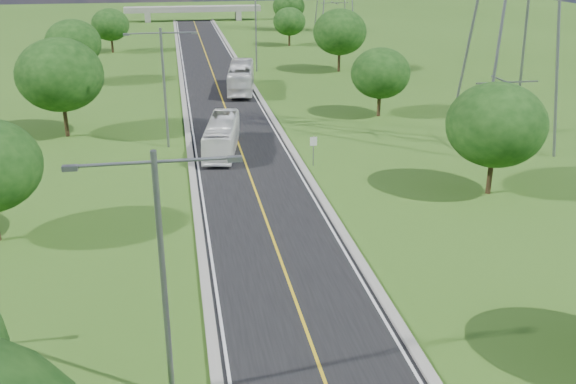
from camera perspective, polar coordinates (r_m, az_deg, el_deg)
The scene contains 19 objects.
ground at distance 70.83m, azimuth -5.73°, elevation 7.81°, with size 260.00×260.00×0.00m, color #325818.
road at distance 76.66m, azimuth -6.11°, elevation 8.86°, with size 8.00×150.00×0.06m, color black.
curb_left at distance 76.47m, azimuth -9.33°, elevation 8.73°, with size 0.50×150.00×0.22m, color gray.
curb_right at distance 77.04m, azimuth -2.93°, elevation 9.07°, with size 0.50×150.00×0.22m, color gray.
speed_limit_sign at distance 50.07m, azimuth 2.28°, elevation 4.09°, with size 0.55×0.09×2.40m.
overpass at distance 149.45m, azimuth -8.43°, elevation 15.73°, with size 30.00×3.00×3.20m.
streetlight_near_left at distance 23.22m, azimuth -11.15°, elevation -5.94°, with size 5.90×0.25×10.00m.
streetlight_mid_left at distance 54.73m, azimuth -10.99°, elevation 9.90°, with size 5.90×0.25×10.00m.
streetlight_far_right at distance 88.05m, azimuth -2.87°, elevation 14.46°, with size 5.90×0.25×10.00m.
tree_lc at distance 60.50m, azimuth -19.62°, elevation 9.78°, with size 7.56×7.56×8.79m.
tree_ld at distance 84.33m, azimuth -18.56°, elevation 12.44°, with size 6.72×6.72×7.82m.
tree_le at distance 107.79m, azimuth -15.52°, elevation 14.14°, with size 5.88×5.88×6.84m.
tree_rb at distance 45.58m, azimuth 18.01°, elevation 5.70°, with size 6.72×6.72×7.82m.
tree_rc at distance 65.10m, azimuth 8.23°, elevation 10.41°, with size 5.88×5.88×6.84m.
tree_rd at distance 88.27m, azimuth 4.62°, elevation 13.99°, with size 7.14×7.14×8.30m.
tree_re at distance 111.16m, azimuth 0.12°, elevation 14.92°, with size 5.46×5.46×6.35m.
tree_rf at distance 131.30m, azimuth 0.06°, elevation 16.18°, with size 6.30×6.30×7.33m.
bus_outbound at distance 76.42m, azimuth -4.19°, elevation 10.13°, with size 2.68×11.47×3.20m, color silver.
bus_inbound at distance 53.81m, azimuth -5.90°, elevation 5.02°, with size 2.28×9.74×2.71m, color white.
Camera 1 is at (-5.17, -8.71, 16.42)m, focal length 40.00 mm.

